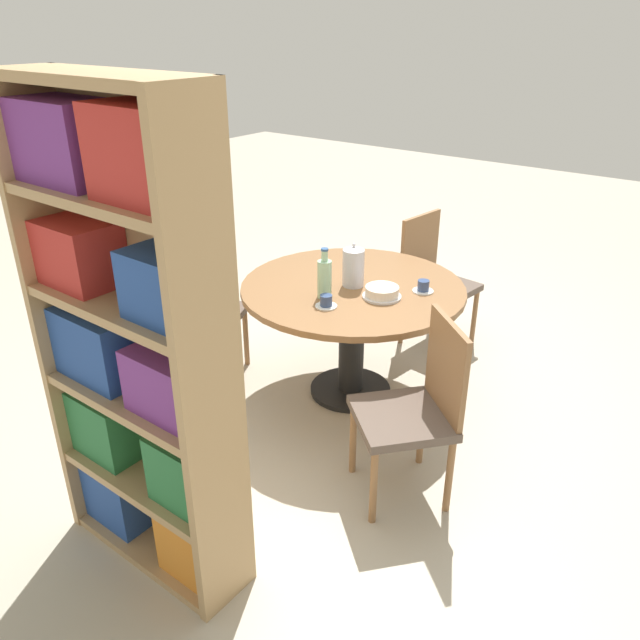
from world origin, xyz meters
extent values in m
plane|color=#B2A893|center=(0.00, 0.00, 0.00)|extent=(14.00, 14.00, 0.00)
cylinder|color=black|center=(0.00, 0.00, 0.01)|extent=(0.49, 0.49, 0.03)
cylinder|color=black|center=(0.00, 0.00, 0.35)|extent=(0.15, 0.15, 0.64)
cylinder|color=brown|center=(0.00, 0.00, 0.69)|extent=(1.28, 1.28, 0.04)
cylinder|color=olive|center=(-0.27, -0.71, 0.20)|extent=(0.03, 0.03, 0.40)
cylinder|color=olive|center=(-0.31, -1.06, 0.20)|extent=(0.03, 0.03, 0.40)
cylinder|color=olive|center=(0.09, -0.75, 0.20)|extent=(0.03, 0.03, 0.40)
cylinder|color=olive|center=(0.04, -1.11, 0.20)|extent=(0.03, 0.03, 0.40)
cube|color=brown|center=(-0.11, -0.91, 0.42)|extent=(0.47, 0.47, 0.04)
cube|color=olive|center=(0.08, -0.93, 0.67)|extent=(0.07, 0.40, 0.45)
cylinder|color=olive|center=(0.74, 0.14, 0.20)|extent=(0.03, 0.03, 0.40)
cylinder|color=olive|center=(1.07, 0.29, 0.20)|extent=(0.03, 0.03, 0.40)
cylinder|color=olive|center=(0.59, 0.47, 0.20)|extent=(0.03, 0.03, 0.40)
cylinder|color=olive|center=(0.92, 0.61, 0.20)|extent=(0.03, 0.03, 0.40)
cube|color=brown|center=(0.83, 0.38, 0.42)|extent=(0.56, 0.56, 0.04)
cube|color=olive|center=(0.75, 0.56, 0.67)|extent=(0.37, 0.19, 0.45)
cylinder|color=olive|center=(-0.44, 0.61, 0.20)|extent=(0.03, 0.03, 0.40)
cylinder|color=olive|center=(-0.71, 0.85, 0.20)|extent=(0.03, 0.03, 0.40)
cylinder|color=olive|center=(-0.67, 0.34, 0.20)|extent=(0.03, 0.03, 0.40)
cylinder|color=olive|center=(-0.95, 0.58, 0.20)|extent=(0.03, 0.03, 0.40)
cube|color=brown|center=(-0.69, 0.59, 0.42)|extent=(0.59, 0.59, 0.04)
cube|color=olive|center=(-0.82, 0.44, 0.67)|extent=(0.32, 0.28, 0.45)
cube|color=tan|center=(0.35, 1.55, 0.97)|extent=(0.04, 0.28, 1.94)
cube|color=tan|center=(-0.49, 1.55, 0.97)|extent=(0.04, 0.28, 1.94)
cube|color=tan|center=(-0.07, 1.42, 0.97)|extent=(0.87, 0.02, 1.94)
cube|color=tan|center=(-0.07, 1.55, 0.02)|extent=(0.80, 0.27, 0.04)
cube|color=tan|center=(-0.07, 1.55, 0.39)|extent=(0.80, 0.27, 0.04)
cube|color=tan|center=(-0.07, 1.55, 0.78)|extent=(0.80, 0.27, 0.04)
cube|color=tan|center=(-0.07, 1.55, 1.17)|extent=(0.80, 0.27, 0.04)
cube|color=tan|center=(-0.07, 1.55, 1.55)|extent=(0.80, 0.27, 0.04)
cube|color=tan|center=(-0.07, 1.55, 1.92)|extent=(0.80, 0.27, 0.04)
cube|color=#234793|center=(0.18, 1.53, 0.18)|extent=(0.30, 0.21, 0.28)
cube|color=orange|center=(-0.32, 1.53, 0.19)|extent=(0.30, 0.21, 0.31)
cube|color=#28703D|center=(0.18, 1.53, 0.55)|extent=(0.30, 0.21, 0.28)
cube|color=#28703D|center=(-0.32, 1.53, 0.54)|extent=(0.30, 0.21, 0.28)
cube|color=#234793|center=(0.15, 1.53, 0.93)|extent=(0.36, 0.21, 0.28)
cube|color=#703384|center=(-0.29, 1.53, 0.91)|extent=(0.36, 0.21, 0.24)
cube|color=#B72D28|center=(0.18, 1.53, 1.30)|extent=(0.30, 0.21, 0.24)
cube|color=#234793|center=(-0.32, 1.53, 1.30)|extent=(0.30, 0.21, 0.23)
cube|color=#703384|center=(0.14, 1.53, 1.71)|extent=(0.37, 0.21, 0.28)
cube|color=#B72D28|center=(-0.29, 1.53, 1.72)|extent=(0.37, 0.21, 0.29)
cylinder|color=silver|center=(0.00, 0.00, 0.82)|extent=(0.12, 0.12, 0.21)
cone|color=silver|center=(0.00, 0.00, 0.93)|extent=(0.11, 0.11, 0.02)
sphere|color=silver|center=(0.00, 0.00, 0.95)|extent=(0.02, 0.02, 0.02)
cylinder|color=#99C6A3|center=(0.03, 0.23, 0.82)|extent=(0.08, 0.08, 0.21)
cylinder|color=#99C6A3|center=(0.03, 0.23, 0.95)|extent=(0.04, 0.04, 0.06)
cylinder|color=#2D5184|center=(0.03, 0.23, 0.98)|extent=(0.04, 0.04, 0.01)
cylinder|color=silver|center=(-0.22, 0.05, 0.72)|extent=(0.21, 0.21, 0.01)
cylinder|color=silver|center=(-0.22, 0.05, 0.75)|extent=(0.18, 0.18, 0.05)
cylinder|color=silver|center=(-0.36, -0.16, 0.71)|extent=(0.12, 0.12, 0.01)
cylinder|color=#334775|center=(-0.36, -0.16, 0.75)|extent=(0.06, 0.06, 0.06)
cylinder|color=silver|center=(-0.06, 0.33, 0.71)|extent=(0.12, 0.12, 0.01)
cylinder|color=#334775|center=(-0.06, 0.33, 0.75)|extent=(0.06, 0.06, 0.06)
camera|label=1|loc=(-1.84, 2.72, 2.08)|focal=35.00mm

